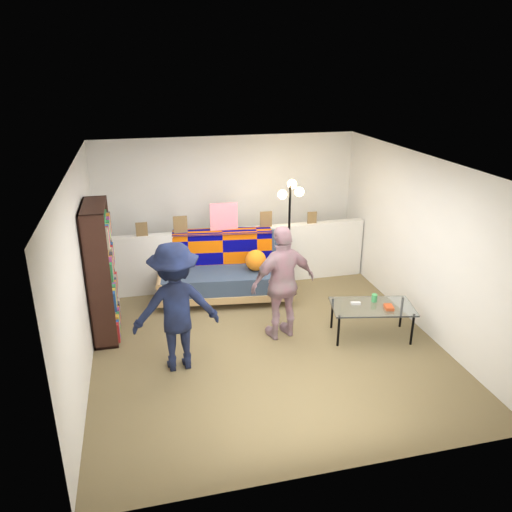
# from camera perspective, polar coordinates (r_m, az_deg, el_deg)

# --- Properties ---
(ground) EXTENTS (5.00, 5.00, 0.00)m
(ground) POSITION_cam_1_polar(r_m,az_deg,el_deg) (6.96, 0.78, -9.25)
(ground) COLOR brown
(ground) RESTS_ON ground
(room_shell) EXTENTS (4.60, 5.05, 2.45)m
(room_shell) POSITION_cam_1_polar(r_m,az_deg,el_deg) (6.72, -0.14, 5.16)
(room_shell) COLOR silver
(room_shell) RESTS_ON ground
(half_wall_ledge) EXTENTS (4.45, 0.15, 1.00)m
(half_wall_ledge) POSITION_cam_1_polar(r_m,az_deg,el_deg) (8.33, -2.25, -0.12)
(half_wall_ledge) COLOR silver
(half_wall_ledge) RESTS_ON ground
(ledge_decor) EXTENTS (2.97, 0.02, 0.45)m
(ledge_decor) POSITION_cam_1_polar(r_m,az_deg,el_deg) (8.05, -3.88, 4.18)
(ledge_decor) COLOR brown
(ledge_decor) RESTS_ON half_wall_ledge
(futon_sofa) EXTENTS (2.19, 1.24, 0.89)m
(futon_sofa) POSITION_cam_1_polar(r_m,az_deg,el_deg) (7.96, -3.53, -1.85)
(futon_sofa) COLOR tan
(futon_sofa) RESTS_ON ground
(bookshelf) EXTENTS (0.31, 0.92, 1.85)m
(bookshelf) POSITION_cam_1_polar(r_m,az_deg,el_deg) (7.00, -17.28, -2.20)
(bookshelf) COLOR black
(bookshelf) RESTS_ON ground
(coffee_table) EXTENTS (1.20, 0.81, 0.57)m
(coffee_table) POSITION_cam_1_polar(r_m,az_deg,el_deg) (6.97, 13.20, -5.80)
(coffee_table) COLOR black
(coffee_table) RESTS_ON ground
(floor_lamp) EXTENTS (0.36, 0.34, 1.82)m
(floor_lamp) POSITION_cam_1_polar(r_m,az_deg,el_deg) (7.95, 3.94, 4.83)
(floor_lamp) COLOR black
(floor_lamp) RESTS_ON ground
(person_left) EXTENTS (1.08, 0.66, 1.62)m
(person_left) POSITION_cam_1_polar(r_m,az_deg,el_deg) (6.06, -9.15, -5.78)
(person_left) COLOR black
(person_left) RESTS_ON ground
(person_right) EXTENTS (0.99, 0.57, 1.59)m
(person_right) POSITION_cam_1_polar(r_m,az_deg,el_deg) (6.66, 3.12, -3.10)
(person_right) COLOR #CC849A
(person_right) RESTS_ON ground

